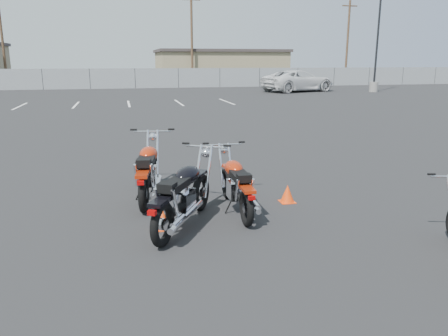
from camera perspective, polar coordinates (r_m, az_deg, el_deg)
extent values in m
plane|color=black|center=(7.33, -0.43, -6.13)|extent=(120.00, 120.00, 0.00)
torus|color=black|center=(8.99, -9.32, -0.31)|extent=(0.23, 0.67, 0.66)
cylinder|color=silver|center=(8.99, -9.32, -0.31)|extent=(0.14, 0.19, 0.18)
torus|color=black|center=(7.46, -10.46, -3.31)|extent=(0.23, 0.67, 0.66)
cylinder|color=silver|center=(7.46, -10.46, -3.31)|extent=(0.14, 0.19, 0.18)
cube|color=black|center=(8.21, -9.85, -1.37)|extent=(0.30, 1.16, 0.07)
cube|color=silver|center=(8.14, -9.91, -1.03)|extent=(0.38, 0.47, 0.33)
cylinder|color=silver|center=(8.10, -9.96, 0.33)|extent=(0.26, 0.31, 0.29)
ellipsoid|color=#A12309|center=(8.31, -9.83, 1.78)|extent=(0.44, 0.69, 0.28)
cube|color=black|center=(7.80, -10.22, 0.80)|extent=(0.39, 0.65, 0.11)
cube|color=black|center=(7.52, -10.46, 0.66)|extent=(0.27, 0.24, 0.13)
cube|color=#A12309|center=(7.35, -10.60, -0.77)|extent=(0.27, 0.49, 0.06)
cube|color=#A12309|center=(8.92, -9.40, 1.86)|extent=(0.20, 0.39, 0.04)
cylinder|color=silver|center=(7.53, -9.41, -0.93)|extent=(0.09, 0.21, 0.43)
cylinder|color=silver|center=(7.56, -11.41, -0.95)|extent=(0.09, 0.21, 0.43)
cylinder|color=silver|center=(7.90, -8.80, -2.45)|extent=(0.30, 1.22, 0.14)
cylinder|color=silver|center=(7.55, -9.03, -3.04)|extent=(0.20, 0.41, 0.15)
cylinder|color=silver|center=(9.03, -8.70, 2.08)|extent=(0.12, 0.44, 0.87)
cylinder|color=silver|center=(9.05, -9.95, 2.05)|extent=(0.12, 0.44, 0.87)
sphere|color=silver|center=(9.16, -9.29, 4.05)|extent=(0.20, 0.20, 0.18)
cylinder|color=silver|center=(9.17, -9.30, 4.75)|extent=(0.77, 0.16, 0.03)
cylinder|color=black|center=(9.11, -6.90, 5.05)|extent=(0.14, 0.06, 0.04)
cylinder|color=black|center=(9.18, -11.73, 4.94)|extent=(0.14, 0.06, 0.04)
cylinder|color=black|center=(8.18, -10.94, -3.01)|extent=(0.18, 0.06, 0.33)
cube|color=#990505|center=(7.09, -10.84, -1.92)|extent=(0.12, 0.08, 0.07)
torus|color=black|center=(7.45, -3.05, -3.18)|extent=(0.43, 0.62, 0.65)
cylinder|color=silver|center=(7.45, -3.05, -3.18)|extent=(0.18, 0.20, 0.17)
torus|color=black|center=(6.09, -8.04, -7.28)|extent=(0.43, 0.62, 0.65)
cylinder|color=silver|center=(6.09, -8.04, -7.28)|extent=(0.18, 0.20, 0.17)
cube|color=black|center=(6.75, -5.30, -4.68)|extent=(0.66, 1.03, 0.06)
cube|color=silver|center=(6.68, -5.48, -4.30)|extent=(0.47, 0.50, 0.32)
cylinder|color=silver|center=(6.62, -5.52, -2.70)|extent=(0.32, 0.34, 0.28)
ellipsoid|color=black|center=(6.80, -4.77, -0.92)|extent=(0.60, 0.70, 0.28)
cube|color=black|center=(6.35, -6.46, -2.25)|extent=(0.54, 0.65, 0.11)
cube|color=black|center=(6.10, -7.46, -2.53)|extent=(0.30, 0.29, 0.13)
cube|color=black|center=(5.96, -8.24, -4.31)|extent=(0.39, 0.49, 0.05)
cube|color=black|center=(7.36, -3.09, -0.66)|extent=(0.30, 0.39, 0.04)
cylinder|color=silver|center=(6.09, -6.39, -4.54)|extent=(0.15, 0.20, 0.42)
cylinder|color=silver|center=(6.19, -8.60, -4.30)|extent=(0.15, 0.20, 0.42)
cylinder|color=silver|center=(6.43, -4.93, -6.25)|extent=(0.68, 1.07, 0.14)
cylinder|color=silver|center=(6.12, -6.13, -7.11)|extent=(0.30, 0.39, 0.14)
cylinder|color=silver|center=(7.45, -2.05, -0.43)|extent=(0.26, 0.39, 0.85)
cylinder|color=silver|center=(7.51, -3.45, -0.33)|extent=(0.26, 0.39, 0.85)
sphere|color=silver|center=(7.57, -2.35, 1.98)|extent=(0.24, 0.24, 0.17)
cylinder|color=silver|center=(7.57, -2.30, 2.81)|extent=(0.67, 0.41, 0.03)
cylinder|color=black|center=(7.43, 0.39, 2.94)|extent=(0.13, 0.10, 0.04)
cylinder|color=black|center=(7.67, -5.02, 3.24)|extent=(0.13, 0.10, 0.04)
cylinder|color=black|center=(6.78, -6.79, -6.47)|extent=(0.16, 0.11, 0.32)
cube|color=#990505|center=(5.74, -9.39, -5.79)|extent=(0.13, 0.11, 0.06)
torus|color=black|center=(8.09, 0.39, -1.98)|extent=(0.12, 0.60, 0.59)
cylinder|color=silver|center=(8.09, 0.39, -1.98)|extent=(0.10, 0.16, 0.16)
torus|color=black|center=(6.76, 2.97, -5.22)|extent=(0.12, 0.60, 0.59)
cylinder|color=silver|center=(6.76, 2.97, -5.22)|extent=(0.10, 0.16, 0.16)
cube|color=black|center=(7.41, 1.56, -3.16)|extent=(0.13, 1.04, 0.06)
cube|color=silver|center=(7.35, 1.66, -2.83)|extent=(0.29, 0.38, 0.30)
cylinder|color=silver|center=(7.30, 1.67, -1.50)|extent=(0.20, 0.25, 0.26)
ellipsoid|color=#A12309|center=(7.48, 1.27, -0.02)|extent=(0.32, 0.58, 0.25)
cube|color=black|center=(7.04, 2.14, -1.09)|extent=(0.27, 0.55, 0.10)
cube|color=black|center=(6.79, 2.65, -1.29)|extent=(0.22, 0.18, 0.12)
cube|color=#A12309|center=(6.65, 3.05, -2.74)|extent=(0.19, 0.42, 0.05)
cube|color=#A12309|center=(8.01, 0.39, 0.16)|extent=(0.14, 0.34, 0.04)
cylinder|color=silver|center=(6.85, 3.64, -2.80)|extent=(0.05, 0.18, 0.39)
cylinder|color=silver|center=(6.80, 1.71, -2.92)|extent=(0.05, 0.18, 0.39)
cylinder|color=silver|center=(7.19, 3.34, -4.21)|extent=(0.12, 1.09, 0.13)
cylinder|color=silver|center=(6.90, 4.03, -4.85)|extent=(0.13, 0.35, 0.13)
cylinder|color=silver|center=(8.14, 0.82, 0.42)|extent=(0.05, 0.40, 0.78)
cylinder|color=silver|center=(8.10, -0.40, 0.36)|extent=(0.05, 0.40, 0.78)
sphere|color=silver|center=(8.22, -0.02, 2.38)|extent=(0.16, 0.16, 0.16)
cylinder|color=silver|center=(8.22, -0.04, 3.08)|extent=(0.69, 0.05, 0.03)
cylinder|color=black|center=(8.27, 2.33, 3.42)|extent=(0.12, 0.04, 0.04)
cylinder|color=black|center=(8.13, -2.40, 3.23)|extent=(0.12, 0.04, 0.04)
cylinder|color=black|center=(7.35, 0.68, -4.85)|extent=(0.16, 0.03, 0.30)
cube|color=#990505|center=(6.43, 3.63, -3.93)|extent=(0.10, 0.06, 0.06)
cylinder|color=black|center=(6.88, 25.48, -0.73)|extent=(0.11, 0.06, 0.03)
cone|color=#FF420D|center=(8.00, 8.28, -3.28)|extent=(0.25, 0.25, 0.31)
cube|color=#FF420D|center=(8.05, 8.24, -4.37)|extent=(0.27, 0.27, 0.01)
cone|color=#FF420D|center=(6.75, -7.93, -6.69)|extent=(0.22, 0.22, 0.28)
cube|color=#FF420D|center=(6.81, -7.89, -7.83)|extent=(0.24, 0.24, 0.01)
cylinder|color=gray|center=(38.34, 18.96, 9.99)|extent=(0.70, 0.70, 0.80)
cylinder|color=black|center=(38.42, 19.61, 17.94)|extent=(0.16, 0.16, 9.87)
cube|color=gray|center=(41.77, -11.53, 11.40)|extent=(80.00, 0.04, 1.80)
cylinder|color=black|center=(42.24, -22.62, 10.66)|extent=(0.06, 0.06, 1.80)
cylinder|color=black|center=(41.81, -17.12, 11.08)|extent=(0.06, 0.06, 1.80)
cylinder|color=black|center=(41.77, -11.53, 11.40)|extent=(0.06, 0.06, 1.80)
cylinder|color=black|center=(42.11, -5.98, 11.62)|extent=(0.06, 0.06, 1.80)
cylinder|color=black|center=(42.82, -0.55, 11.72)|extent=(0.06, 0.06, 1.80)
cylinder|color=black|center=(43.88, 4.65, 11.73)|extent=(0.06, 0.06, 1.80)
cylinder|color=black|center=(45.28, 9.58, 11.65)|extent=(0.06, 0.06, 1.80)
cylinder|color=black|center=(46.97, 14.17, 11.51)|extent=(0.06, 0.06, 1.80)
cylinder|color=black|center=(48.94, 18.41, 11.30)|extent=(0.06, 0.06, 1.80)
cylinder|color=black|center=(51.14, 22.31, 11.06)|extent=(0.06, 0.06, 1.80)
cylinder|color=black|center=(53.55, 25.86, 10.80)|extent=(0.06, 0.06, 1.80)
cube|color=#8F825C|center=(52.01, -0.62, 12.99)|extent=(14.00, 9.00, 3.40)
cube|color=#3D3533|center=(52.02, -0.63, 15.02)|extent=(14.40, 9.40, 0.30)
cylinder|color=#442F20|center=(47.91, -26.99, 14.81)|extent=(0.24, 0.24, 9.00)
cylinder|color=#442F20|center=(46.37, -4.22, 16.30)|extent=(0.24, 0.24, 9.00)
cube|color=#442F20|center=(46.70, -4.32, 21.09)|extent=(1.80, 0.12, 0.12)
cylinder|color=#442F20|center=(53.28, 15.82, 15.52)|extent=(0.24, 0.24, 9.00)
cube|color=#442F20|center=(53.56, 16.11, 19.68)|extent=(1.80, 0.12, 0.12)
cube|color=silver|center=(27.38, -25.08, 7.34)|extent=(0.12, 4.00, 0.01)
cube|color=silver|center=(26.94, -18.78, 7.81)|extent=(0.12, 4.00, 0.01)
cube|color=silver|center=(26.83, -12.34, 8.21)|extent=(0.12, 4.00, 0.01)
cube|color=silver|center=(27.06, -5.91, 8.49)|extent=(0.12, 4.00, 0.01)
cube|color=silver|center=(27.61, 0.34, 8.67)|extent=(0.12, 4.00, 0.01)
imported|color=silver|center=(37.16, 9.71, 11.92)|extent=(4.95, 7.71, 2.73)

